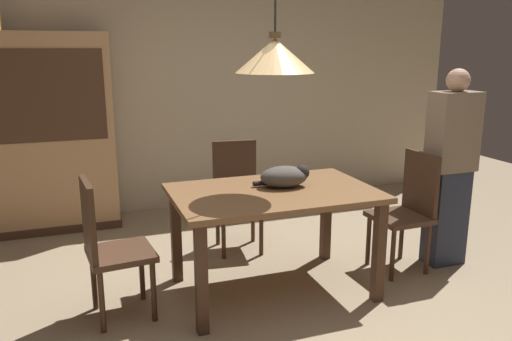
{
  "coord_description": "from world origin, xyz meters",
  "views": [
    {
      "loc": [
        -1.17,
        -2.76,
        1.72
      ],
      "look_at": [
        0.04,
        0.59,
        0.85
      ],
      "focal_mm": 35.78,
      "sensor_mm": 36.0,
      "label": 1
    }
  ],
  "objects_px": {
    "pendant_lamp": "(275,55)",
    "chair_right_side": "(408,206)",
    "person_standing": "(450,169)",
    "hutch_bookcase": "(53,137)",
    "chair_left_side": "(107,244)",
    "chair_far_back": "(237,190)",
    "cat_sleeping": "(285,176)",
    "dining_table": "(274,204)"
  },
  "relations": [
    {
      "from": "chair_far_back",
      "to": "hutch_bookcase",
      "type": "bearing_deg",
      "value": 144.47
    },
    {
      "from": "hutch_bookcase",
      "to": "pendant_lamp",
      "type": "bearing_deg",
      "value": -52.82
    },
    {
      "from": "cat_sleeping",
      "to": "hutch_bookcase",
      "type": "distance_m",
      "value": 2.45
    },
    {
      "from": "hutch_bookcase",
      "to": "person_standing",
      "type": "bearing_deg",
      "value": -33.32
    },
    {
      "from": "pendant_lamp",
      "to": "hutch_bookcase",
      "type": "xyz_separation_m",
      "value": [
        -1.46,
        1.93,
        -0.77
      ]
    },
    {
      "from": "cat_sleeping",
      "to": "person_standing",
      "type": "relative_size",
      "value": 0.25
    },
    {
      "from": "chair_left_side",
      "to": "hutch_bookcase",
      "type": "distance_m",
      "value": 2.0
    },
    {
      "from": "chair_left_side",
      "to": "person_standing",
      "type": "xyz_separation_m",
      "value": [
        2.61,
        -0.0,
        0.27
      ]
    },
    {
      "from": "cat_sleeping",
      "to": "person_standing",
      "type": "height_order",
      "value": "person_standing"
    },
    {
      "from": "dining_table",
      "to": "chair_right_side",
      "type": "distance_m",
      "value": 1.14
    },
    {
      "from": "hutch_bookcase",
      "to": "person_standing",
      "type": "height_order",
      "value": "hutch_bookcase"
    },
    {
      "from": "chair_left_side",
      "to": "cat_sleeping",
      "type": "bearing_deg",
      "value": 3.01
    },
    {
      "from": "person_standing",
      "to": "chair_left_side",
      "type": "bearing_deg",
      "value": 179.97
    },
    {
      "from": "chair_right_side",
      "to": "pendant_lamp",
      "type": "bearing_deg",
      "value": -179.89
    },
    {
      "from": "chair_far_back",
      "to": "cat_sleeping",
      "type": "bearing_deg",
      "value": -82.9
    },
    {
      "from": "dining_table",
      "to": "chair_far_back",
      "type": "xyz_separation_m",
      "value": [
        0.01,
        0.88,
        -0.14
      ]
    },
    {
      "from": "dining_table",
      "to": "pendant_lamp",
      "type": "xyz_separation_m",
      "value": [
        0.0,
        0.0,
        1.01
      ]
    },
    {
      "from": "chair_far_back",
      "to": "cat_sleeping",
      "type": "xyz_separation_m",
      "value": [
        0.1,
        -0.82,
        0.32
      ]
    },
    {
      "from": "cat_sleeping",
      "to": "person_standing",
      "type": "xyz_separation_m",
      "value": [
        1.37,
        -0.07,
        -0.04
      ]
    },
    {
      "from": "cat_sleeping",
      "to": "pendant_lamp",
      "type": "bearing_deg",
      "value": -152.82
    },
    {
      "from": "chair_left_side",
      "to": "chair_far_back",
      "type": "height_order",
      "value": "same"
    },
    {
      "from": "chair_far_back",
      "to": "hutch_bookcase",
      "type": "distance_m",
      "value": 1.85
    },
    {
      "from": "chair_far_back",
      "to": "chair_right_side",
      "type": "xyz_separation_m",
      "value": [
        1.12,
        -0.88,
        0.0
      ]
    },
    {
      "from": "person_standing",
      "to": "hutch_bookcase",
      "type": "bearing_deg",
      "value": 146.68
    },
    {
      "from": "cat_sleeping",
      "to": "person_standing",
      "type": "distance_m",
      "value": 1.38
    },
    {
      "from": "cat_sleeping",
      "to": "hutch_bookcase",
      "type": "height_order",
      "value": "hutch_bookcase"
    },
    {
      "from": "pendant_lamp",
      "to": "chair_left_side",
      "type": "bearing_deg",
      "value": -179.6
    },
    {
      "from": "dining_table",
      "to": "cat_sleeping",
      "type": "bearing_deg",
      "value": 27.18
    },
    {
      "from": "pendant_lamp",
      "to": "hutch_bookcase",
      "type": "relative_size",
      "value": 0.7
    },
    {
      "from": "chair_left_side",
      "to": "dining_table",
      "type": "bearing_deg",
      "value": 0.4
    },
    {
      "from": "dining_table",
      "to": "person_standing",
      "type": "bearing_deg",
      "value": -0.36
    },
    {
      "from": "chair_right_side",
      "to": "hutch_bookcase",
      "type": "height_order",
      "value": "hutch_bookcase"
    },
    {
      "from": "chair_far_back",
      "to": "person_standing",
      "type": "distance_m",
      "value": 1.74
    },
    {
      "from": "dining_table",
      "to": "cat_sleeping",
      "type": "distance_m",
      "value": 0.22
    },
    {
      "from": "chair_far_back",
      "to": "cat_sleeping",
      "type": "distance_m",
      "value": 0.88
    },
    {
      "from": "dining_table",
      "to": "pendant_lamp",
      "type": "distance_m",
      "value": 1.01
    },
    {
      "from": "chair_left_side",
      "to": "chair_far_back",
      "type": "bearing_deg",
      "value": 37.91
    },
    {
      "from": "chair_right_side",
      "to": "hutch_bookcase",
      "type": "relative_size",
      "value": 0.5
    },
    {
      "from": "hutch_bookcase",
      "to": "dining_table",
      "type": "bearing_deg",
      "value": -52.82
    },
    {
      "from": "chair_right_side",
      "to": "cat_sleeping",
      "type": "xyz_separation_m",
      "value": [
        -1.02,
        0.06,
        0.32
      ]
    },
    {
      "from": "pendant_lamp",
      "to": "chair_right_side",
      "type": "bearing_deg",
      "value": 0.11
    },
    {
      "from": "dining_table",
      "to": "chair_left_side",
      "type": "bearing_deg",
      "value": -179.6
    }
  ]
}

